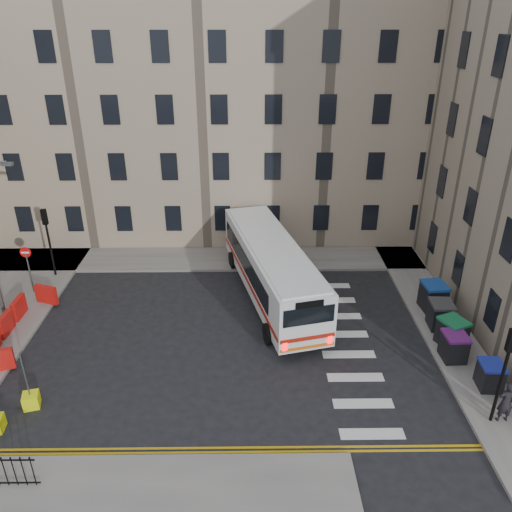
{
  "coord_description": "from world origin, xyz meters",
  "views": [
    {
      "loc": [
        -0.46,
        -19.67,
        13.98
      ],
      "look_at": [
        -0.19,
        2.98,
        3.0
      ],
      "focal_mm": 35.0,
      "sensor_mm": 36.0,
      "label": 1
    }
  ],
  "objects_px": {
    "wheelie_bin_b": "(454,346)",
    "bollard_yellow": "(31,400)",
    "wheelie_bin_d": "(440,315)",
    "bus": "(271,267)",
    "pedestrian": "(506,402)",
    "wheelie_bin_a": "(490,375)",
    "wheelie_bin_c": "(452,332)",
    "wheelie_bin_e": "(433,296)"
  },
  "relations": [
    {
      "from": "wheelie_bin_b",
      "to": "bollard_yellow",
      "type": "relative_size",
      "value": 2.1
    },
    {
      "from": "wheelie_bin_a",
      "to": "pedestrian",
      "type": "distance_m",
      "value": 1.92
    },
    {
      "from": "bus",
      "to": "pedestrian",
      "type": "distance_m",
      "value": 12.69
    },
    {
      "from": "bus",
      "to": "pedestrian",
      "type": "bearing_deg",
      "value": -62.49
    },
    {
      "from": "pedestrian",
      "to": "wheelie_bin_d",
      "type": "bearing_deg",
      "value": -92.27
    },
    {
      "from": "wheelie_bin_b",
      "to": "bollard_yellow",
      "type": "bearing_deg",
      "value": -173.13
    },
    {
      "from": "bus",
      "to": "wheelie_bin_d",
      "type": "bearing_deg",
      "value": -35.35
    },
    {
      "from": "wheelie_bin_b",
      "to": "wheelie_bin_e",
      "type": "relative_size",
      "value": 0.87
    },
    {
      "from": "wheelie_bin_a",
      "to": "wheelie_bin_d",
      "type": "bearing_deg",
      "value": 100.22
    },
    {
      "from": "wheelie_bin_d",
      "to": "wheelie_bin_a",
      "type": "bearing_deg",
      "value": -80.4
    },
    {
      "from": "bus",
      "to": "wheelie_bin_e",
      "type": "bearing_deg",
      "value": -24.35
    },
    {
      "from": "wheelie_bin_a",
      "to": "wheelie_bin_b",
      "type": "distance_m",
      "value": 2.07
    },
    {
      "from": "wheelie_bin_b",
      "to": "wheelie_bin_e",
      "type": "xyz_separation_m",
      "value": [
        0.46,
        4.18,
        0.1
      ]
    },
    {
      "from": "wheelie_bin_c",
      "to": "wheelie_bin_e",
      "type": "height_order",
      "value": "wheelie_bin_e"
    },
    {
      "from": "wheelie_bin_b",
      "to": "wheelie_bin_c",
      "type": "xyz_separation_m",
      "value": [
        0.29,
        1.03,
        0.04
      ]
    },
    {
      "from": "wheelie_bin_d",
      "to": "bollard_yellow",
      "type": "height_order",
      "value": "wheelie_bin_d"
    },
    {
      "from": "wheelie_bin_b",
      "to": "wheelie_bin_d",
      "type": "height_order",
      "value": "wheelie_bin_d"
    },
    {
      "from": "wheelie_bin_b",
      "to": "wheelie_bin_d",
      "type": "relative_size",
      "value": 0.93
    },
    {
      "from": "wheelie_bin_d",
      "to": "pedestrian",
      "type": "xyz_separation_m",
      "value": [
        0.23,
        -6.3,
        0.19
      ]
    },
    {
      "from": "wheelie_bin_c",
      "to": "pedestrian",
      "type": "xyz_separation_m",
      "value": [
        0.2,
        -4.82,
        0.2
      ]
    },
    {
      "from": "wheelie_bin_a",
      "to": "bus",
      "type": "bearing_deg",
      "value": 142.1
    },
    {
      "from": "wheelie_bin_c",
      "to": "wheelie_bin_d",
      "type": "height_order",
      "value": "wheelie_bin_d"
    },
    {
      "from": "bus",
      "to": "wheelie_bin_e",
      "type": "xyz_separation_m",
      "value": [
        8.32,
        -1.55,
        -0.94
      ]
    },
    {
      "from": "wheelie_bin_a",
      "to": "wheelie_bin_d",
      "type": "relative_size",
      "value": 0.86
    },
    {
      "from": "wheelie_bin_b",
      "to": "wheelie_bin_d",
      "type": "distance_m",
      "value": 2.53
    },
    {
      "from": "wheelie_bin_b",
      "to": "bollard_yellow",
      "type": "xyz_separation_m",
      "value": [
        -17.65,
        -2.67,
        -0.48
      ]
    },
    {
      "from": "bus",
      "to": "wheelie_bin_d",
      "type": "distance_m",
      "value": 8.8
    },
    {
      "from": "bus",
      "to": "wheelie_bin_e",
      "type": "height_order",
      "value": "bus"
    },
    {
      "from": "wheelie_bin_e",
      "to": "wheelie_bin_c",
      "type": "bearing_deg",
      "value": -98.45
    },
    {
      "from": "wheelie_bin_d",
      "to": "wheelie_bin_e",
      "type": "distance_m",
      "value": 1.67
    },
    {
      "from": "bus",
      "to": "wheelie_bin_b",
      "type": "height_order",
      "value": "bus"
    },
    {
      "from": "pedestrian",
      "to": "wheelie_bin_c",
      "type": "bearing_deg",
      "value": -91.97
    },
    {
      "from": "wheelie_bin_a",
      "to": "wheelie_bin_c",
      "type": "xyz_separation_m",
      "value": [
        -0.49,
        2.95,
        0.09
      ]
    },
    {
      "from": "pedestrian",
      "to": "bollard_yellow",
      "type": "distance_m",
      "value": 18.19
    },
    {
      "from": "bus",
      "to": "wheelie_bin_c",
      "type": "xyz_separation_m",
      "value": [
        8.16,
        -4.69,
        -1.0
      ]
    },
    {
      "from": "wheelie_bin_e",
      "to": "pedestrian",
      "type": "height_order",
      "value": "pedestrian"
    },
    {
      "from": "wheelie_bin_d",
      "to": "pedestrian",
      "type": "relative_size",
      "value": 0.77
    },
    {
      "from": "pedestrian",
      "to": "bollard_yellow",
      "type": "xyz_separation_m",
      "value": [
        -18.14,
        1.11,
        -0.72
      ]
    },
    {
      "from": "wheelie_bin_d",
      "to": "wheelie_bin_e",
      "type": "height_order",
      "value": "wheelie_bin_e"
    },
    {
      "from": "wheelie_bin_a",
      "to": "bollard_yellow",
      "type": "height_order",
      "value": "wheelie_bin_a"
    },
    {
      "from": "bollard_yellow",
      "to": "wheelie_bin_d",
      "type": "bearing_deg",
      "value": 16.16
    },
    {
      "from": "wheelie_bin_a",
      "to": "bollard_yellow",
      "type": "distance_m",
      "value": 18.45
    }
  ]
}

